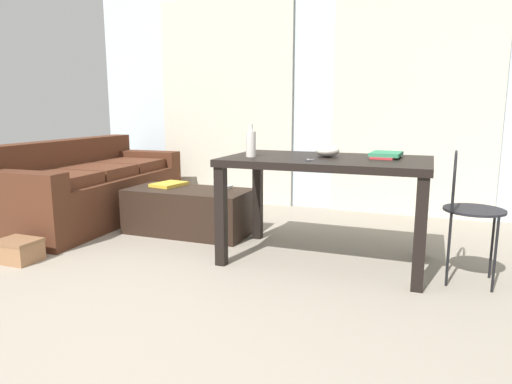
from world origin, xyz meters
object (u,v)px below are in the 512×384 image
object	(u,v)px
wire_chair	(464,200)
tv_remote_primary	(226,188)
bowl	(327,151)
craft_table	(326,171)
scissors	(309,160)
coffee_table	(189,211)
couch	(89,189)
bottle_near	(251,144)
shoebox	(18,250)
magazine	(169,184)
book_stack	(386,155)

from	to	relation	value
wire_chair	tv_remote_primary	distance (m)	1.94
bowl	tv_remote_primary	distance (m)	1.11
craft_table	scissors	size ratio (longest dim) A/B	12.95
coffee_table	couch	bearing A→B (deg)	176.42
bottle_near	shoebox	distance (m)	1.82
tv_remote_primary	magazine	bearing A→B (deg)	-167.25
bowl	couch	bearing A→B (deg)	172.54
coffee_table	shoebox	xyz separation A→B (m)	(-0.76, -1.11, -0.11)
couch	wire_chair	world-z (taller)	wire_chair
coffee_table	book_stack	bearing A→B (deg)	-5.44
bowl	book_stack	size ratio (longest dim) A/B	0.57
bottle_near	shoebox	bearing A→B (deg)	-155.85
bottle_near	scissors	bearing A→B (deg)	-11.04
shoebox	book_stack	bearing A→B (deg)	21.62
craft_table	shoebox	size ratio (longest dim) A/B	4.82
wire_chair	shoebox	size ratio (longest dim) A/B	2.87
magazine	shoebox	distance (m)	1.35
coffee_table	scissors	distance (m)	1.42
scissors	coffee_table	bearing A→B (deg)	156.55
couch	coffee_table	bearing A→B (deg)	-3.58
craft_table	book_stack	bearing A→B (deg)	20.31
couch	scissors	size ratio (longest dim) A/B	19.05
scissors	tv_remote_primary	xyz separation A→B (m)	(-0.91, 0.66, -0.35)
coffee_table	book_stack	xyz separation A→B (m)	(1.65, -0.16, 0.57)
book_stack	magazine	bearing A→B (deg)	172.48
couch	shoebox	world-z (taller)	couch
bowl	scissors	distance (m)	0.29
bowl	coffee_table	bearing A→B (deg)	169.11
wire_chair	tv_remote_primary	xyz separation A→B (m)	(-1.86, 0.52, -0.13)
scissors	shoebox	distance (m)	2.15
couch	scissors	distance (m)	2.45
bowl	scissors	size ratio (longest dim) A/B	1.56
couch	bottle_near	bearing A→B (deg)	-14.95
couch	tv_remote_primary	distance (m)	1.43
bottle_near	couch	bearing A→B (deg)	165.05
couch	bottle_near	size ratio (longest dim) A/B	9.04
craft_table	bottle_near	size ratio (longest dim) A/B	6.14
bowl	tv_remote_primary	bearing A→B (deg)	158.65
book_stack	bottle_near	bearing A→B (deg)	-162.85
wire_chair	scissors	bearing A→B (deg)	-172.02
scissors	shoebox	world-z (taller)	scissors
wire_chair	scissors	world-z (taller)	wire_chair
wire_chair	bottle_near	distance (m)	1.43
bottle_near	bowl	xyz separation A→B (m)	(0.50, 0.19, -0.05)
magazine	scissors	bearing A→B (deg)	-12.71
craft_table	couch	bearing A→B (deg)	171.23
coffee_table	tv_remote_primary	world-z (taller)	tv_remote_primary
tv_remote_primary	shoebox	bearing A→B (deg)	-121.76
couch	scissors	xyz separation A→B (m)	(2.33, -0.59, 0.44)
coffee_table	bowl	distance (m)	1.41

